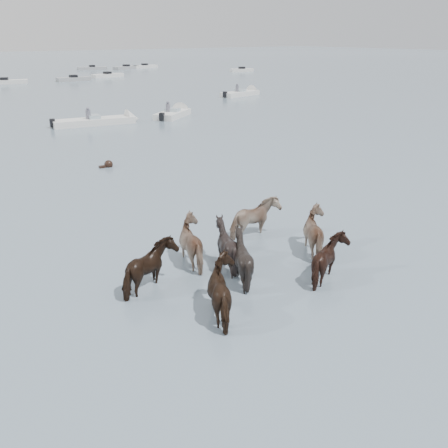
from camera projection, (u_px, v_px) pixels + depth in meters
ground at (241, 309)px, 12.02m from camera, size 400.00×400.00×0.00m
pony_herd at (244, 253)px, 13.81m from camera, size 7.11×4.82×1.57m
swimming_pony at (108, 165)px, 24.85m from camera, size 0.72×0.44×0.44m
motorboat_c at (105, 121)px, 36.71m from camera, size 6.65×2.66×1.92m
motorboat_d at (176, 113)px, 40.28m from camera, size 4.67×4.00×1.92m
motorboat_e at (244, 93)px, 53.94m from camera, size 5.62×2.63×1.92m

